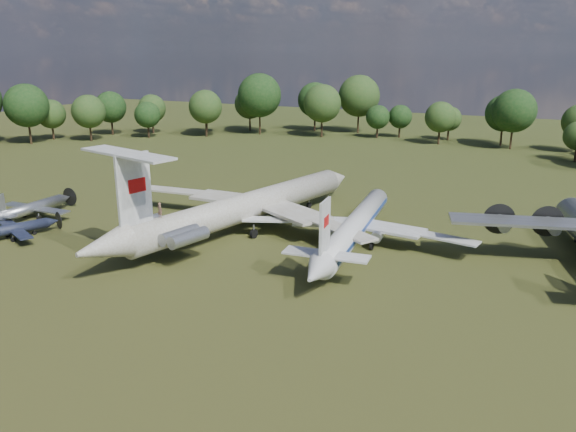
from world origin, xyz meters
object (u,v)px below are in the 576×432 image
at_px(il62_airliner, 247,212).
at_px(person_on_il62, 160,210).
at_px(small_prop_west, 12,232).
at_px(small_prop_northwest, 33,210).
at_px(tu104_jet, 355,230).

xyz_separation_m(il62_airliner, person_on_il62, (-3.17, -13.44, 3.31)).
distance_m(small_prop_west, small_prop_northwest, 8.92).
relative_size(small_prop_west, small_prop_northwest, 0.84).
distance_m(tu104_jet, small_prop_northwest, 44.81).
xyz_separation_m(small_prop_west, small_prop_northwest, (-4.97, 7.41, 0.18)).
relative_size(small_prop_west, person_on_il62, 7.68).
relative_size(il62_airliner, small_prop_west, 3.87).
bearing_deg(small_prop_northwest, person_on_il62, -11.32).
relative_size(il62_airliner, tu104_jet, 1.33).
relative_size(il62_airliner, small_prop_northwest, 3.27).
xyz_separation_m(il62_airliner, small_prop_northwest, (-29.42, -8.35, -1.34)).
height_order(il62_airliner, small_prop_northwest, il62_airliner).
distance_m(il62_airliner, person_on_il62, 14.20).
xyz_separation_m(tu104_jet, small_prop_west, (-38.98, -16.08, -0.94)).
height_order(il62_airliner, person_on_il62, person_on_il62).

